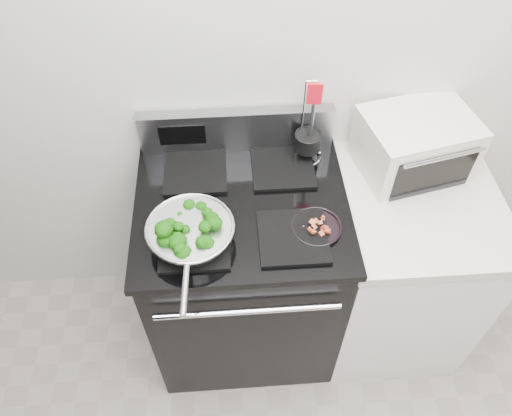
{
  "coord_description": "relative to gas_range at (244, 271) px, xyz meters",
  "views": [
    {
      "loc": [
        -0.33,
        0.22,
        2.34
      ],
      "look_at": [
        -0.25,
        1.36,
        0.98
      ],
      "focal_mm": 35.0,
      "sensor_mm": 36.0,
      "label": 1
    }
  ],
  "objects": [
    {
      "name": "back_wall",
      "position": [
        0.3,
        0.34,
        0.86
      ],
      "size": [
        4.0,
        0.02,
        2.7
      ],
      "primitive_type": "cube",
      "color": "beige",
      "rests_on": "ground"
    },
    {
      "name": "gas_range",
      "position": [
        0.0,
        0.0,
        0.0
      ],
      "size": [
        0.79,
        0.69,
        1.13
      ],
      "color": "black",
      "rests_on": "floor"
    },
    {
      "name": "counter",
      "position": [
        0.68,
        -0.0,
        -0.03
      ],
      "size": [
        0.62,
        0.68,
        0.92
      ],
      "color": "white",
      "rests_on": "floor"
    },
    {
      "name": "skillet",
      "position": [
        -0.18,
        -0.16,
        0.51
      ],
      "size": [
        0.3,
        0.48,
        0.07
      ],
      "rotation": [
        0.0,
        0.0,
        -0.05
      ],
      "color": "silver",
      "rests_on": "gas_range"
    },
    {
      "name": "broccoli_pile",
      "position": [
        -0.18,
        -0.16,
        0.53
      ],
      "size": [
        0.24,
        0.24,
        0.08
      ],
      "primitive_type": null,
      "color": "black",
      "rests_on": "skillet"
    },
    {
      "name": "bacon_plate",
      "position": [
        0.26,
        -0.14,
        0.48
      ],
      "size": [
        0.18,
        0.18,
        0.04
      ],
      "rotation": [
        0.0,
        0.0,
        0.16
      ],
      "color": "black",
      "rests_on": "gas_range"
    },
    {
      "name": "utensil_holder",
      "position": [
        0.27,
        0.22,
        0.53
      ],
      "size": [
        0.12,
        0.12,
        0.36
      ],
      "rotation": [
        0.0,
        0.0,
        -0.1
      ],
      "color": "silver",
      "rests_on": "gas_range"
    },
    {
      "name": "toaster_oven",
      "position": [
        0.68,
        0.18,
        0.55
      ],
      "size": [
        0.46,
        0.39,
        0.23
      ],
      "rotation": [
        0.0,
        0.0,
        0.22
      ],
      "color": "silver",
      "rests_on": "counter"
    }
  ]
}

